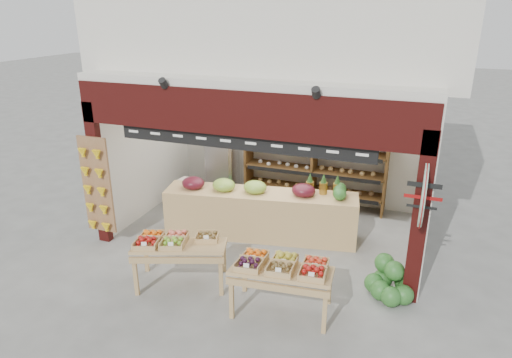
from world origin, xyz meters
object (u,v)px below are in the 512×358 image
object	(u,v)px
display_table_left	(174,243)
watermelon_pile	(391,283)
refrigerator	(223,165)
mid_counter	(260,212)
cardboard_stack	(197,200)
display_table_right	(282,268)
back_shelving	(314,156)

from	to	relation	value
display_table_left	watermelon_pile	world-z (taller)	display_table_left
display_table_left	watermelon_pile	xyz separation A→B (m)	(3.26, 0.80, -0.49)
refrigerator	mid_counter	bearing A→B (deg)	-52.42
cardboard_stack	display_table_right	size ratio (longest dim) A/B	0.70
back_shelving	watermelon_pile	xyz separation A→B (m)	(1.94, -2.99, -0.93)
mid_counter	display_table_left	distance (m)	2.08
back_shelving	mid_counter	world-z (taller)	back_shelving
cardboard_stack	display_table_right	bearing A→B (deg)	-44.63
cardboard_stack	watermelon_pile	bearing A→B (deg)	-22.95
mid_counter	display_table_right	xyz separation A→B (m)	(1.09, -2.08, 0.23)
mid_counter	display_table_right	bearing A→B (deg)	-62.40
cardboard_stack	watermelon_pile	xyz separation A→B (m)	(4.20, -1.78, -0.04)
display_table_left	back_shelving	bearing A→B (deg)	70.85
watermelon_pile	cardboard_stack	bearing A→B (deg)	157.05
back_shelving	display_table_left	size ratio (longest dim) A/B	1.94
cardboard_stack	display_table_right	distance (m)	3.89
cardboard_stack	display_table_left	xyz separation A→B (m)	(0.95, -2.58, 0.45)
back_shelving	display_table_left	world-z (taller)	back_shelving
display_table_left	watermelon_pile	bearing A→B (deg)	13.78
watermelon_pile	back_shelving	bearing A→B (deg)	123.06
back_shelving	mid_counter	distance (m)	2.04
cardboard_stack	display_table_left	distance (m)	2.78
cardboard_stack	back_shelving	bearing A→B (deg)	28.06
back_shelving	mid_counter	xyz separation A→B (m)	(-0.60, -1.84, -0.65)
back_shelving	display_table_right	world-z (taller)	back_shelving
watermelon_pile	mid_counter	bearing A→B (deg)	155.70
refrigerator	display_table_left	distance (m)	3.52
refrigerator	cardboard_stack	bearing A→B (deg)	-110.72
refrigerator	display_table_right	bearing A→B (deg)	-60.93
refrigerator	watermelon_pile	bearing A→B (deg)	-39.74
display_table_right	mid_counter	bearing A→B (deg)	117.60
display_table_right	display_table_left	bearing A→B (deg)	175.77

